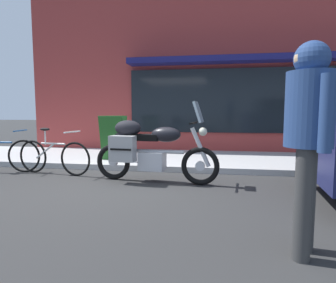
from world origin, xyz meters
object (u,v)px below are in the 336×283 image
object	(u,v)px
parked_bicycle	(53,156)
sandwich_board_sign	(113,138)
touring_motorcycle	(147,148)
pedestrian_walking	(309,123)

from	to	relation	value
parked_bicycle	sandwich_board_sign	xyz separation A→B (m)	(0.82, 1.17, 0.27)
touring_motorcycle	pedestrian_walking	size ratio (longest dim) A/B	1.25
parked_bicycle	pedestrian_walking	bearing A→B (deg)	-34.31
parked_bicycle	pedestrian_walking	distance (m)	4.77
parked_bicycle	sandwich_board_sign	bearing A→B (deg)	54.90
touring_motorcycle	parked_bicycle	world-z (taller)	touring_motorcycle
touring_motorcycle	sandwich_board_sign	world-z (taller)	touring_motorcycle
parked_bicycle	sandwich_board_sign	world-z (taller)	sandwich_board_sign
parked_bicycle	sandwich_board_sign	distance (m)	1.45
sandwich_board_sign	pedestrian_walking	bearing A→B (deg)	-51.24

